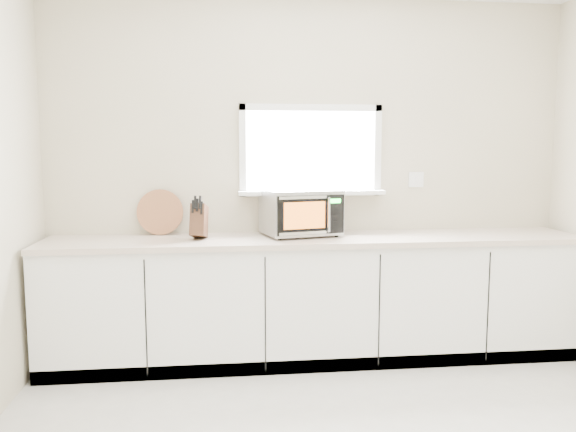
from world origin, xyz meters
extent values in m
cube|color=beige|center=(0.00, 2.00, 1.35)|extent=(4.00, 0.02, 2.70)
cube|color=white|center=(0.00, 1.99, 1.55)|extent=(1.00, 0.02, 0.60)
cube|color=white|center=(0.00, 1.92, 1.23)|extent=(1.12, 0.16, 0.03)
cube|color=white|center=(0.00, 1.97, 1.88)|extent=(1.10, 0.04, 0.05)
cube|color=white|center=(0.00, 1.97, 1.23)|extent=(1.10, 0.04, 0.05)
cube|color=white|center=(-0.53, 1.97, 1.55)|extent=(0.05, 0.04, 0.70)
cube|color=white|center=(0.53, 1.97, 1.55)|extent=(0.05, 0.04, 0.70)
cube|color=white|center=(0.85, 1.99, 1.32)|extent=(0.12, 0.01, 0.12)
cube|color=white|center=(0.00, 1.70, 0.44)|extent=(3.92, 0.60, 0.88)
cube|color=beige|center=(0.00, 1.69, 0.90)|extent=(3.92, 0.64, 0.04)
cylinder|color=black|center=(-0.28, 1.58, 0.93)|extent=(0.03, 0.03, 0.02)
cylinder|color=black|center=(-0.36, 1.89, 0.93)|extent=(0.03, 0.03, 0.02)
cylinder|color=black|center=(0.15, 1.69, 0.93)|extent=(0.03, 0.03, 0.02)
cylinder|color=black|center=(0.07, 2.00, 0.93)|extent=(0.03, 0.03, 0.02)
cube|color=#ABAEB3|center=(-0.11, 1.79, 1.09)|extent=(0.61, 0.52, 0.32)
cube|color=black|center=(-0.06, 1.59, 1.09)|extent=(0.50, 0.13, 0.28)
cube|color=orange|center=(-0.11, 1.57, 1.09)|extent=(0.30, 0.08, 0.19)
cylinder|color=silver|center=(0.07, 1.59, 1.09)|extent=(0.02, 0.02, 0.25)
cube|color=black|center=(0.12, 1.63, 1.09)|extent=(0.12, 0.04, 0.27)
cube|color=#19FF33|center=(0.12, 1.62, 1.19)|extent=(0.09, 0.03, 0.03)
cube|color=silver|center=(-0.11, 1.79, 1.26)|extent=(0.61, 0.52, 0.01)
cube|color=#49291A|center=(-0.85, 1.70, 1.05)|extent=(0.14, 0.23, 0.26)
cube|color=black|center=(-0.89, 1.66, 1.16)|extent=(0.02, 0.05, 0.09)
cube|color=black|center=(-0.86, 1.65, 1.17)|extent=(0.02, 0.05, 0.09)
cube|color=black|center=(-0.83, 1.65, 1.15)|extent=(0.02, 0.05, 0.09)
cube|color=black|center=(-0.87, 1.65, 1.19)|extent=(0.02, 0.05, 0.09)
cube|color=black|center=(-0.84, 1.65, 1.19)|extent=(0.02, 0.05, 0.09)
cylinder|color=#98573B|center=(-1.15, 1.94, 1.09)|extent=(0.34, 0.08, 0.34)
cylinder|color=#ABAEB3|center=(0.17, 1.84, 1.01)|extent=(0.14, 0.14, 0.19)
cylinder|color=black|center=(0.17, 1.84, 1.13)|extent=(0.13, 0.13, 0.04)
camera|label=1|loc=(-0.67, -2.32, 1.56)|focal=35.00mm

